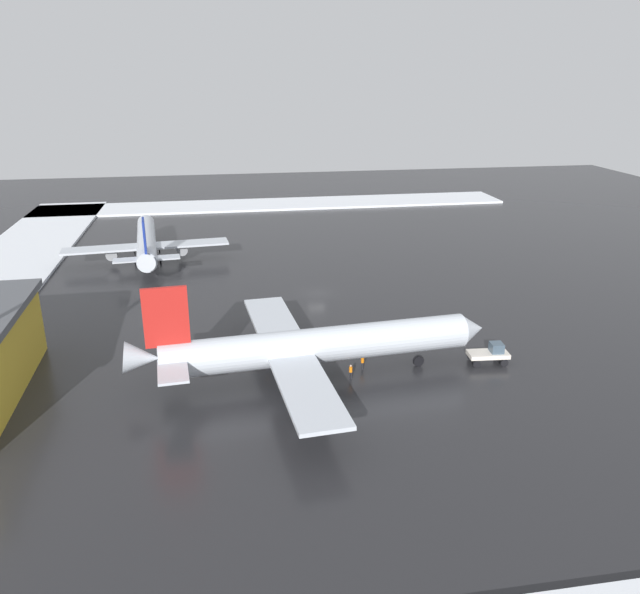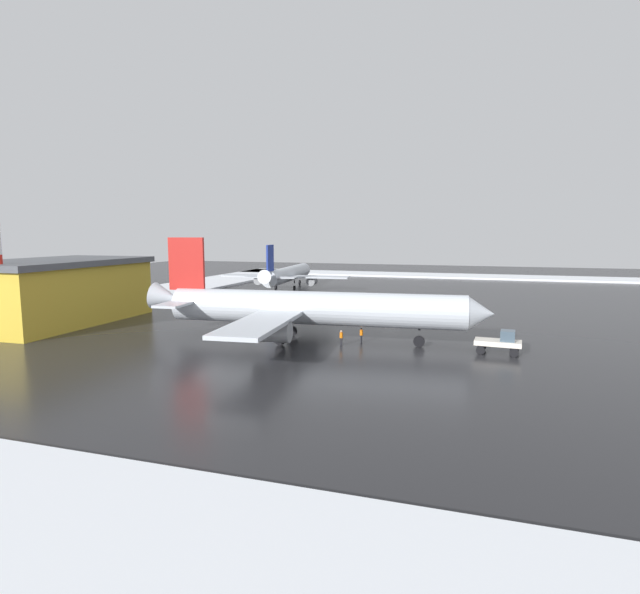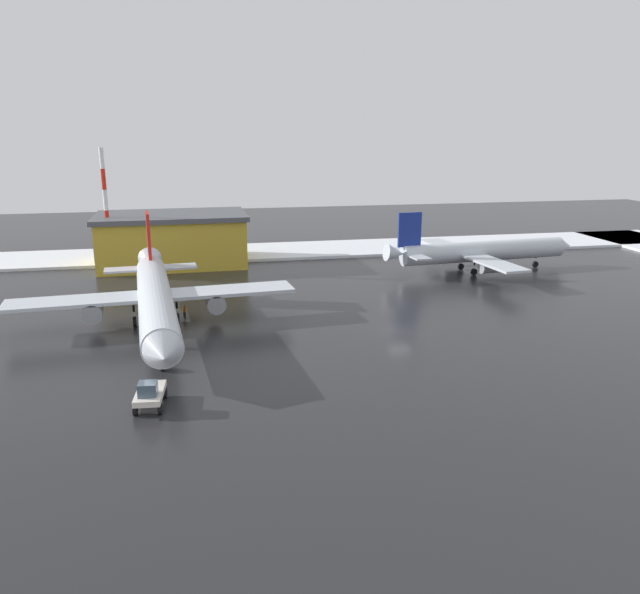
# 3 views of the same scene
# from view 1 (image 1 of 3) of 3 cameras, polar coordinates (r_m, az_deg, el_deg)

# --- Properties ---
(ground_plane) EXTENTS (240.00, 240.00, 0.00)m
(ground_plane) POSITION_cam_1_polar(r_m,az_deg,el_deg) (94.85, -0.29, 0.37)
(ground_plane) COLOR #232326
(snow_bank_left) EXTENTS (14.00, 116.00, 0.49)m
(snow_bank_left) POSITION_cam_1_polar(r_m,az_deg,el_deg) (159.04, -4.19, 8.45)
(snow_bank_left) COLOR white
(snow_bank_left) RESTS_ON ground_plane
(airplane_distant_tail) EXTENTS (33.26, 40.04, 11.88)m
(airplane_distant_tail) POSITION_cam_1_polar(r_m,az_deg,el_deg) (67.29, -0.93, -4.51)
(airplane_distant_tail) COLOR silver
(airplane_distant_tail) RESTS_ON ground_plane
(airplane_parked_portside) EXTENTS (34.22, 28.44, 10.16)m
(airplane_parked_portside) POSITION_cam_1_polar(r_m,az_deg,el_deg) (114.99, -15.58, 4.89)
(airplane_parked_portside) COLOR silver
(airplane_parked_portside) RESTS_ON ground_plane
(pushback_tug) EXTENTS (2.62, 4.76, 2.50)m
(pushback_tug) POSITION_cam_1_polar(r_m,az_deg,el_deg) (74.54, 15.30, -4.96)
(pushback_tug) COLOR silver
(pushback_tug) RESTS_ON ground_plane
(ground_crew_mid_apron) EXTENTS (0.36, 0.36, 1.71)m
(ground_crew_mid_apron) POSITION_cam_1_polar(r_m,az_deg,el_deg) (70.78, 3.91, -5.91)
(ground_crew_mid_apron) COLOR black
(ground_crew_mid_apron) RESTS_ON ground_plane
(ground_crew_by_nose_gear) EXTENTS (0.36, 0.36, 1.71)m
(ground_crew_by_nose_gear) POSITION_cam_1_polar(r_m,az_deg,el_deg) (70.87, -4.84, -5.90)
(ground_crew_by_nose_gear) COLOR black
(ground_crew_by_nose_gear) RESTS_ON ground_plane
(ground_crew_near_tug) EXTENTS (0.36, 0.36, 1.71)m
(ground_crew_near_tug) POSITION_cam_1_polar(r_m,az_deg,el_deg) (68.60, 2.83, -6.77)
(ground_crew_near_tug) COLOR black
(ground_crew_near_tug) RESTS_ON ground_plane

